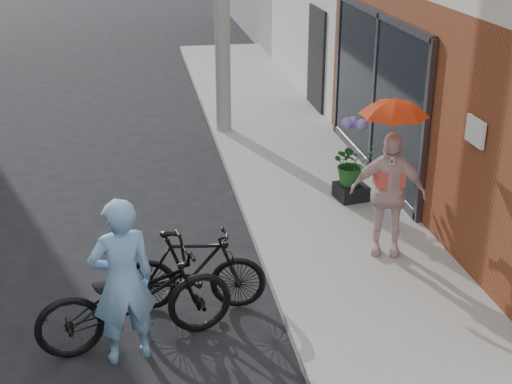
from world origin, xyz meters
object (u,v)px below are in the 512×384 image
object	(u,v)px
kimono_woman	(388,194)
bike_left	(135,298)
bike_right	(193,270)
officer	(123,282)
planter	(351,192)

from	to	relation	value
kimono_woman	bike_left	bearing A→B (deg)	-137.74
bike_left	kimono_woman	distance (m)	3.34
bike_right	kimono_woman	distance (m)	2.58
bike_right	bike_left	bearing A→B (deg)	138.18
officer	bike_left	xyz separation A→B (m)	(0.10, 0.23, -0.33)
officer	bike_right	world-z (taller)	officer
officer	planter	size ratio (longest dim) A/B	4.07
bike_right	planter	distance (m)	3.48
bike_right	planter	size ratio (longest dim) A/B	3.78
kimono_woman	planter	distance (m)	1.79
planter	bike_right	bearing A→B (deg)	-136.57
officer	bike_right	distance (m)	1.14
officer	planter	distance (m)	4.58
bike_right	officer	bearing A→B (deg)	143.96
kimono_woman	bike_right	bearing A→B (deg)	-143.77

